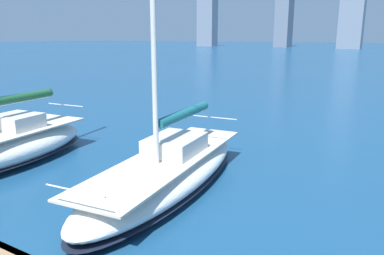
% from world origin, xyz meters
% --- Properties ---
extents(sailboat_teal, '(3.41, 9.26, 10.29)m').
position_xyz_m(sailboat_teal, '(0.45, -6.73, 0.61)').
color(sailboat_teal, white).
rests_on(sailboat_teal, ground).
extents(sailboat_forest, '(3.34, 7.07, 10.59)m').
position_xyz_m(sailboat_forest, '(7.08, -5.74, 0.72)').
color(sailboat_forest, white).
rests_on(sailboat_forest, ground).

